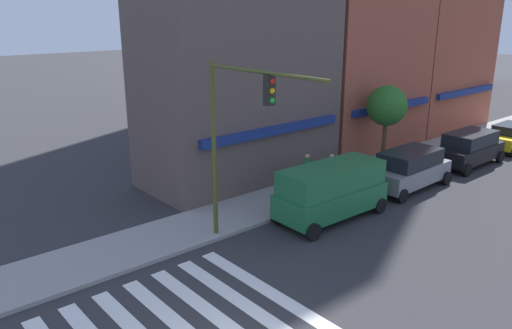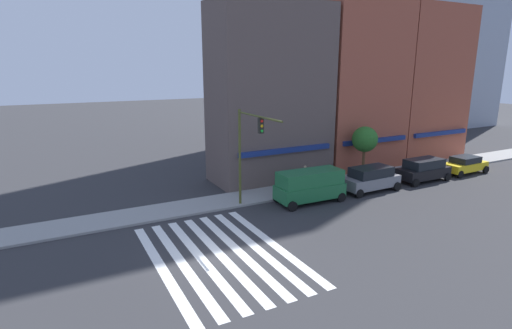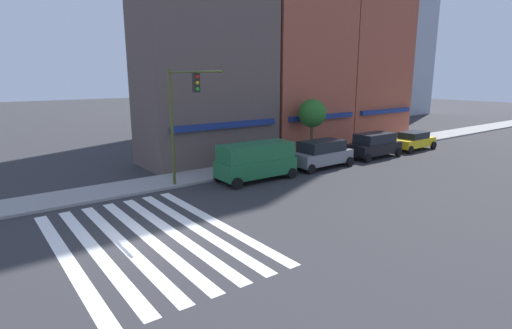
% 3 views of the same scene
% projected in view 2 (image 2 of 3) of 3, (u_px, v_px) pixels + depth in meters
% --- Properties ---
extents(ground_plane, '(200.00, 200.00, 0.00)m').
position_uv_depth(ground_plane, '(220.00, 255.00, 20.83)').
color(ground_plane, '#2D2D30').
extents(sidewalk_left, '(120.00, 3.00, 0.15)m').
position_uv_depth(sidewalk_left, '(178.00, 209.00, 27.26)').
color(sidewalk_left, gray).
rests_on(sidewalk_left, ground_plane).
extents(crosswalk_stripes, '(6.69, 10.80, 0.01)m').
position_uv_depth(crosswalk_stripes, '(220.00, 255.00, 20.83)').
color(crosswalk_stripes, silver).
rests_on(crosswalk_stripes, ground_plane).
extents(storefront_row, '(27.62, 5.30, 15.71)m').
position_uv_depth(storefront_row, '(355.00, 88.00, 37.23)').
color(storefront_row, brown).
rests_on(storefront_row, ground_plane).
extents(traffic_signal, '(0.32, 5.61, 6.79)m').
position_uv_depth(traffic_signal, '(248.00, 144.00, 26.01)').
color(traffic_signal, '#474C1E').
rests_on(traffic_signal, ground_plane).
extents(van_green, '(5.05, 2.22, 2.34)m').
position_uv_depth(van_green, '(310.00, 185.00, 28.59)').
color(van_green, '#1E6638').
rests_on(van_green, ground_plane).
extents(suv_grey, '(4.74, 2.12, 1.94)m').
position_uv_depth(suv_grey, '(371.00, 178.00, 31.25)').
color(suv_grey, slate).
rests_on(suv_grey, ground_plane).
extents(suv_black, '(4.71, 2.12, 1.94)m').
position_uv_depth(suv_black, '(423.00, 169.00, 33.93)').
color(suv_black, black).
rests_on(suv_black, ground_plane).
extents(sedan_yellow, '(4.44, 2.02, 1.59)m').
position_uv_depth(sedan_yellow, '(465.00, 164.00, 36.43)').
color(sedan_yellow, yellow).
rests_on(sedan_yellow, ground_plane).
extents(pedestrian_grey_coat, '(0.32, 0.32, 1.77)m').
position_uv_depth(pedestrian_grey_coat, '(320.00, 177.00, 31.57)').
color(pedestrian_grey_coat, '#23232D').
rests_on(pedestrian_grey_coat, sidewalk_left).
extents(pedestrian_green_top, '(0.32, 0.32, 1.77)m').
position_uv_depth(pedestrian_green_top, '(305.00, 176.00, 31.80)').
color(pedestrian_green_top, '#23232D').
rests_on(pedestrian_green_top, sidewalk_left).
extents(pedestrian_white_shirt, '(0.32, 0.32, 1.77)m').
position_uv_depth(pedestrian_white_shirt, '(318.00, 178.00, 31.16)').
color(pedestrian_white_shirt, '#23232D').
rests_on(pedestrian_white_shirt, sidewalk_left).
extents(street_tree, '(2.18, 2.18, 4.48)m').
position_uv_depth(street_tree, '(365.00, 140.00, 33.85)').
color(street_tree, brown).
rests_on(street_tree, sidewalk_left).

